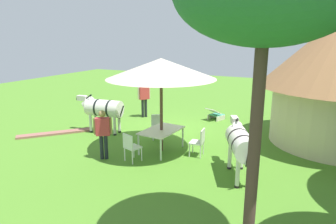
{
  "coord_description": "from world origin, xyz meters",
  "views": [
    {
      "loc": [
        10.56,
        4.93,
        3.75
      ],
      "look_at": [
        0.72,
        0.21,
        1.0
      ],
      "focal_mm": 32.18,
      "sensor_mm": 36.0,
      "label": 1
    }
  ],
  "objects_px": {
    "patio_chair_east_end": "(157,125)",
    "striped_lounge_chair": "(216,114)",
    "zebra_nearest_camera": "(241,143)",
    "patio_dining_table": "(161,132)",
    "standing_watcher": "(144,95)",
    "patio_chair_west_end": "(199,141)",
    "patio_chair_near_hut": "(131,146)",
    "guest_beside_umbrella": "(103,130)",
    "shade_umbrella": "(161,69)",
    "zebra_by_umbrella": "(103,108)"
  },
  "relations": [
    {
      "from": "patio_chair_east_end",
      "to": "striped_lounge_chair",
      "type": "bearing_deg",
      "value": -142.79
    },
    {
      "from": "patio_chair_east_end",
      "to": "zebra_nearest_camera",
      "type": "relative_size",
      "value": 0.44
    },
    {
      "from": "patio_dining_table",
      "to": "patio_chair_east_end",
      "type": "bearing_deg",
      "value": -146.44
    },
    {
      "from": "striped_lounge_chair",
      "to": "standing_watcher",
      "type": "bearing_deg",
      "value": -140.85
    },
    {
      "from": "patio_chair_west_end",
      "to": "patio_chair_east_end",
      "type": "xyz_separation_m",
      "value": [
        -0.97,
        -2.02,
        0.0
      ]
    },
    {
      "from": "patio_chair_west_end",
      "to": "patio_chair_near_hut",
      "type": "distance_m",
      "value": 2.19
    },
    {
      "from": "patio_chair_east_end",
      "to": "guest_beside_umbrella",
      "type": "height_order",
      "value": "guest_beside_umbrella"
    },
    {
      "from": "standing_watcher",
      "to": "zebra_nearest_camera",
      "type": "bearing_deg",
      "value": 88.15
    },
    {
      "from": "patio_chair_near_hut",
      "to": "standing_watcher",
      "type": "distance_m",
      "value": 5.32
    },
    {
      "from": "shade_umbrella",
      "to": "zebra_by_umbrella",
      "type": "distance_m",
      "value": 3.58
    },
    {
      "from": "striped_lounge_chair",
      "to": "zebra_by_umbrella",
      "type": "xyz_separation_m",
      "value": [
        3.76,
        -3.49,
        0.73
      ]
    },
    {
      "from": "guest_beside_umbrella",
      "to": "striped_lounge_chair",
      "type": "xyz_separation_m",
      "value": [
        -5.96,
        1.81,
        -0.69
      ]
    },
    {
      "from": "standing_watcher",
      "to": "zebra_by_umbrella",
      "type": "xyz_separation_m",
      "value": [
        2.74,
        -0.29,
        -0.07
      ]
    },
    {
      "from": "standing_watcher",
      "to": "striped_lounge_chair",
      "type": "height_order",
      "value": "standing_watcher"
    },
    {
      "from": "striped_lounge_chair",
      "to": "zebra_by_umbrella",
      "type": "distance_m",
      "value": 5.18
    },
    {
      "from": "patio_dining_table",
      "to": "zebra_by_umbrella",
      "type": "bearing_deg",
      "value": -104.98
    },
    {
      "from": "shade_umbrella",
      "to": "striped_lounge_chair",
      "type": "bearing_deg",
      "value": 173.84
    },
    {
      "from": "patio_dining_table",
      "to": "guest_beside_umbrella",
      "type": "distance_m",
      "value": 1.94
    },
    {
      "from": "guest_beside_umbrella",
      "to": "standing_watcher",
      "type": "height_order",
      "value": "standing_watcher"
    },
    {
      "from": "zebra_nearest_camera",
      "to": "zebra_by_umbrella",
      "type": "distance_m",
      "value": 6.01
    },
    {
      "from": "standing_watcher",
      "to": "patio_chair_east_end",
      "type": "bearing_deg",
      "value": 75.54
    },
    {
      "from": "guest_beside_umbrella",
      "to": "zebra_by_umbrella",
      "type": "relative_size",
      "value": 0.74
    },
    {
      "from": "standing_watcher",
      "to": "striped_lounge_chair",
      "type": "xyz_separation_m",
      "value": [
        -1.02,
        3.2,
        -0.8
      ]
    },
    {
      "from": "shade_umbrella",
      "to": "patio_dining_table",
      "type": "distance_m",
      "value": 2.09
    },
    {
      "from": "guest_beside_umbrella",
      "to": "standing_watcher",
      "type": "xyz_separation_m",
      "value": [
        -4.95,
        -1.4,
        0.11
      ]
    },
    {
      "from": "patio_dining_table",
      "to": "zebra_nearest_camera",
      "type": "distance_m",
      "value": 2.92
    },
    {
      "from": "patio_chair_east_end",
      "to": "striped_lounge_chair",
      "type": "distance_m",
      "value": 3.69
    },
    {
      "from": "shade_umbrella",
      "to": "standing_watcher",
      "type": "height_order",
      "value": "shade_umbrella"
    },
    {
      "from": "shade_umbrella",
      "to": "standing_watcher",
      "type": "bearing_deg",
      "value": -142.61
    },
    {
      "from": "patio_dining_table",
      "to": "zebra_by_umbrella",
      "type": "xyz_separation_m",
      "value": [
        -0.8,
        -3.0,
        0.32
      ]
    },
    {
      "from": "shade_umbrella",
      "to": "striped_lounge_chair",
      "type": "relative_size",
      "value": 3.67
    },
    {
      "from": "shade_umbrella",
      "to": "patio_chair_near_hut",
      "type": "relative_size",
      "value": 3.92
    },
    {
      "from": "patio_chair_near_hut",
      "to": "zebra_by_umbrella",
      "type": "distance_m",
      "value": 3.31
    },
    {
      "from": "zebra_nearest_camera",
      "to": "patio_chair_west_end",
      "type": "bearing_deg",
      "value": 124.01
    },
    {
      "from": "guest_beside_umbrella",
      "to": "patio_chair_near_hut",
      "type": "bearing_deg",
      "value": -21.21
    },
    {
      "from": "shade_umbrella",
      "to": "patio_chair_west_end",
      "type": "relative_size",
      "value": 3.92
    },
    {
      "from": "shade_umbrella",
      "to": "guest_beside_umbrella",
      "type": "bearing_deg",
      "value": -43.2
    },
    {
      "from": "shade_umbrella",
      "to": "patio_chair_near_hut",
      "type": "xyz_separation_m",
      "value": [
        1.23,
        -0.43,
        -2.24
      ]
    },
    {
      "from": "patio_chair_east_end",
      "to": "zebra_nearest_camera",
      "type": "height_order",
      "value": "zebra_nearest_camera"
    },
    {
      "from": "patio_chair_west_end",
      "to": "patio_chair_east_end",
      "type": "bearing_deg",
      "value": 59.34
    },
    {
      "from": "patio_chair_east_end",
      "to": "standing_watcher",
      "type": "distance_m",
      "value": 3.21
    },
    {
      "from": "guest_beside_umbrella",
      "to": "striped_lounge_chair",
      "type": "bearing_deg",
      "value": 41.06
    },
    {
      "from": "striped_lounge_chair",
      "to": "guest_beside_umbrella",
      "type": "bearing_deg",
      "value": -85.3
    },
    {
      "from": "shade_umbrella",
      "to": "patio_chair_near_hut",
      "type": "height_order",
      "value": "shade_umbrella"
    },
    {
      "from": "shade_umbrella",
      "to": "zebra_by_umbrella",
      "type": "relative_size",
      "value": 1.66
    },
    {
      "from": "shade_umbrella",
      "to": "zebra_by_umbrella",
      "type": "bearing_deg",
      "value": -104.98
    },
    {
      "from": "shade_umbrella",
      "to": "patio_chair_near_hut",
      "type": "bearing_deg",
      "value": -19.26
    },
    {
      "from": "shade_umbrella",
      "to": "patio_dining_table",
      "type": "relative_size",
      "value": 2.17
    },
    {
      "from": "patio_chair_near_hut",
      "to": "zebra_by_umbrella",
      "type": "bearing_deg",
      "value": 160.92
    },
    {
      "from": "patio_chair_west_end",
      "to": "zebra_by_umbrella",
      "type": "relative_size",
      "value": 0.42
    }
  ]
}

